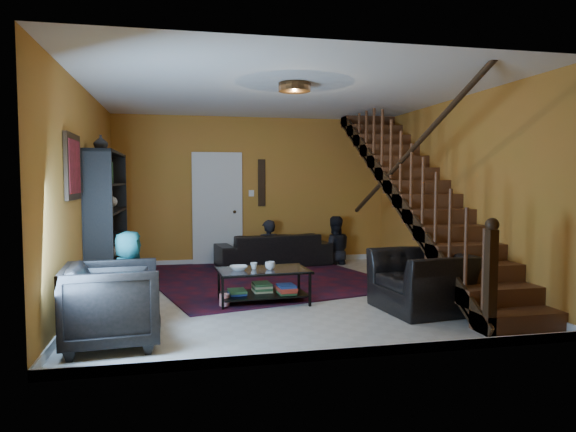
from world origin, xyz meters
The scene contains 21 objects.
floor centered at (0.00, 0.00, 0.00)m, with size 5.50×5.50×0.00m, color beige.
room centered at (-1.33, 1.33, 0.05)m, with size 5.50×5.50×5.50m.
staircase centered at (2.12, 0.00, 1.40)m, with size 0.95×5.02×3.18m.
bookshelf centered at (-2.40, 0.60, 0.96)m, with size 0.35×1.80×2.00m.
door centered at (-0.70, 2.73, 1.02)m, with size 0.82×0.05×2.05m, color silver.
framed_picture centered at (-2.57, -0.90, 1.75)m, with size 0.04×0.74×0.74m, color maroon.
wall_hanging centered at (0.15, 2.73, 1.55)m, with size 0.14×0.03×0.90m, color black.
ceiling_fixture centered at (0.00, -0.80, 2.74)m, with size 0.40×0.40×0.10m, color #3F2814.
rug centered at (-0.13, 1.28, 0.01)m, with size 3.43×3.92×0.02m, color #480C19.
sofa centered at (0.30, 2.30, 0.31)m, with size 2.09×0.82×0.61m, color black.
armchair_left centered at (-2.05, -1.94, 0.41)m, with size 0.87×0.89×0.81m, color black.
armchair_right centered at (1.50, -1.29, 0.36)m, with size 1.11×0.97×0.72m, color black.
person_adult_a centered at (0.21, 2.35, 0.21)m, with size 0.48×0.31×1.31m, color black.
person_adult_b centered at (1.50, 2.35, 0.23)m, with size 0.66×0.52×1.36m, color black.
person_child centered at (-1.95, -1.35, 0.53)m, with size 0.52×0.34×1.06m, color #175759.
coffee_table centered at (-0.35, -0.51, 0.25)m, with size 1.20×0.75×0.44m.
cup_a centered at (-0.27, -0.55, 0.50)m, with size 0.13×0.13×0.10m, color #999999.
cup_b centered at (-0.47, -0.48, 0.49)m, with size 0.09×0.09×0.09m, color #999999.
bowl centered at (-0.67, -0.51, 0.47)m, with size 0.23×0.23×0.06m, color #999999.
vase centered at (-2.41, 0.10, 2.10)m, with size 0.18×0.18×0.19m, color #999999.
popcorn_bucket centered at (-0.87, -0.64, 0.09)m, with size 0.13×0.13×0.15m, color red.
Camera 1 is at (-1.41, -7.04, 1.60)m, focal length 32.00 mm.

